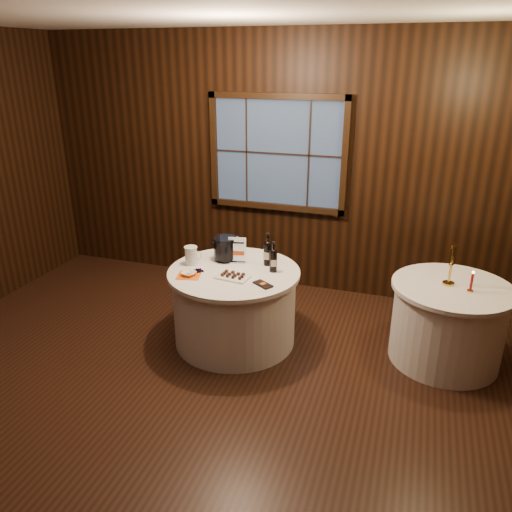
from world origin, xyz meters
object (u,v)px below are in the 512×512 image
(sign_stand, at_px, (237,254))
(port_bottle_right, at_px, (273,259))
(glass_pitcher, at_px, (191,255))
(red_candle, at_px, (471,283))
(main_table, at_px, (235,306))
(brass_candlestick, at_px, (450,270))
(grape_bunch, at_px, (198,271))
(port_bottle_left, at_px, (268,251))
(side_table, at_px, (447,323))
(ice_bucket, at_px, (225,248))
(chocolate_plate, at_px, (233,276))
(chocolate_box, at_px, (263,284))
(cracker_bowl, at_px, (189,274))

(sign_stand, relative_size, port_bottle_right, 0.93)
(glass_pitcher, height_order, red_candle, red_candle)
(main_table, bearing_deg, brass_candlestick, 9.21)
(port_bottle_right, xyz_separation_m, grape_bunch, (-0.67, -0.26, -0.11))
(grape_bunch, relative_size, red_candle, 0.78)
(sign_stand, bearing_deg, port_bottle_left, -4.43)
(side_table, bearing_deg, main_table, -171.47)
(ice_bucket, distance_m, grape_bunch, 0.41)
(port_bottle_left, bearing_deg, red_candle, 5.05)
(chocolate_plate, xyz_separation_m, chocolate_box, (0.32, -0.07, -0.01))
(main_table, height_order, brass_candlestick, brass_candlestick)
(grape_bunch, distance_m, glass_pitcher, 0.24)
(port_bottle_right, relative_size, chocolate_plate, 0.93)
(ice_bucket, height_order, brass_candlestick, brass_candlestick)
(sign_stand, xyz_separation_m, glass_pitcher, (-0.42, -0.18, -0.00))
(side_table, height_order, glass_pitcher, glass_pitcher)
(side_table, height_order, grape_bunch, grape_bunch)
(chocolate_box, distance_m, red_candle, 1.82)
(chocolate_box, height_order, red_candle, red_candle)
(side_table, xyz_separation_m, ice_bucket, (-2.18, -0.08, 0.51))
(port_bottle_left, height_order, grape_bunch, port_bottle_left)
(side_table, bearing_deg, brass_candlestick, 158.34)
(main_table, relative_size, ice_bucket, 5.23)
(port_bottle_right, xyz_separation_m, brass_candlestick, (1.59, 0.22, 0.01))
(port_bottle_right, xyz_separation_m, cracker_bowl, (-0.73, -0.35, -0.11))
(port_bottle_right, relative_size, red_candle, 1.54)
(sign_stand, height_order, chocolate_box, sign_stand)
(sign_stand, bearing_deg, main_table, -92.59)
(main_table, distance_m, port_bottle_right, 0.64)
(sign_stand, relative_size, port_bottle_left, 0.85)
(glass_pitcher, xyz_separation_m, brass_candlestick, (2.41, 0.30, 0.04))
(port_bottle_right, distance_m, chocolate_plate, 0.43)
(glass_pitcher, distance_m, cracker_bowl, 0.28)
(grape_bunch, height_order, brass_candlestick, brass_candlestick)
(grape_bunch, bearing_deg, ice_bucket, 71.41)
(main_table, height_order, port_bottle_right, port_bottle_right)
(main_table, relative_size, chocolate_box, 6.82)
(port_bottle_left, height_order, cracker_bowl, port_bottle_left)
(port_bottle_right, bearing_deg, grape_bunch, -178.79)
(sign_stand, distance_m, cracker_bowl, 0.55)
(side_table, relative_size, grape_bunch, 7.06)
(port_bottle_left, bearing_deg, side_table, 7.66)
(main_table, distance_m, chocolate_box, 0.58)
(side_table, xyz_separation_m, sign_stand, (-2.04, -0.11, 0.48))
(glass_pitcher, bearing_deg, chocolate_box, -30.66)
(side_table, distance_m, chocolate_plate, 2.04)
(glass_pitcher, bearing_deg, port_bottle_right, -8.04)
(grape_bunch, height_order, red_candle, red_candle)
(grape_bunch, relative_size, glass_pitcher, 0.82)
(sign_stand, xyz_separation_m, red_candle, (2.17, 0.03, -0.02))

